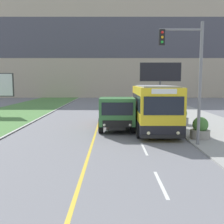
{
  "coord_description": "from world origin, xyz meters",
  "views": [
    {
      "loc": [
        1.1,
        -0.69,
        3.46
      ],
      "look_at": [
        1.1,
        16.67,
        1.4
      ],
      "focal_mm": 42.0,
      "sensor_mm": 36.0,
      "label": 1
    }
  ],
  "objects_px": {
    "planter_round_near": "(200,129)",
    "planter_round_second": "(181,117)",
    "planter_round_third": "(166,110)",
    "planter_round_far": "(157,105)",
    "traffic_light_mast": "(189,69)",
    "dump_truck": "(117,113)",
    "car_distant": "(112,104)",
    "city_bus": "(155,109)",
    "billboard_large": "(160,73)"
  },
  "relations": [
    {
      "from": "planter_round_near",
      "to": "planter_round_third",
      "type": "height_order",
      "value": "planter_round_third"
    },
    {
      "from": "city_bus",
      "to": "planter_round_far",
      "type": "relative_size",
      "value": 4.89
    },
    {
      "from": "city_bus",
      "to": "planter_round_far",
      "type": "bearing_deg",
      "value": 79.52
    },
    {
      "from": "billboard_large",
      "to": "planter_round_second",
      "type": "bearing_deg",
      "value": -95.17
    },
    {
      "from": "traffic_light_mast",
      "to": "planter_round_near",
      "type": "distance_m",
      "value": 3.95
    },
    {
      "from": "planter_round_far",
      "to": "car_distant",
      "type": "bearing_deg",
      "value": 171.12
    },
    {
      "from": "planter_round_near",
      "to": "planter_round_second",
      "type": "height_order",
      "value": "planter_round_second"
    },
    {
      "from": "traffic_light_mast",
      "to": "planter_round_third",
      "type": "bearing_deg",
      "value": 83.55
    },
    {
      "from": "car_distant",
      "to": "planter_round_second",
      "type": "height_order",
      "value": "car_distant"
    },
    {
      "from": "car_distant",
      "to": "dump_truck",
      "type": "bearing_deg",
      "value": -88.66
    },
    {
      "from": "car_distant",
      "to": "planter_round_second",
      "type": "xyz_separation_m",
      "value": [
        5.36,
        -11.04,
        -0.03
      ]
    },
    {
      "from": "city_bus",
      "to": "traffic_light_mast",
      "type": "distance_m",
      "value": 4.47
    },
    {
      "from": "city_bus",
      "to": "traffic_light_mast",
      "type": "relative_size",
      "value": 0.93
    },
    {
      "from": "city_bus",
      "to": "planter_round_third",
      "type": "xyz_separation_m",
      "value": [
        2.47,
        8.17,
        -0.94
      ]
    },
    {
      "from": "billboard_large",
      "to": "planter_round_third",
      "type": "height_order",
      "value": "billboard_large"
    },
    {
      "from": "city_bus",
      "to": "planter_round_second",
      "type": "height_order",
      "value": "city_bus"
    },
    {
      "from": "billboard_large",
      "to": "planter_round_second",
      "type": "xyz_separation_m",
      "value": [
        -1.61,
        -17.83,
        -3.93
      ]
    },
    {
      "from": "dump_truck",
      "to": "planter_round_second",
      "type": "xyz_separation_m",
      "value": [
        5.06,
        1.96,
        -0.52
      ]
    },
    {
      "from": "traffic_light_mast",
      "to": "planter_round_second",
      "type": "height_order",
      "value": "traffic_light_mast"
    },
    {
      "from": "city_bus",
      "to": "planter_round_near",
      "type": "xyz_separation_m",
      "value": [
        2.36,
        -2.04,
        -0.96
      ]
    },
    {
      "from": "car_distant",
      "to": "billboard_large",
      "type": "distance_m",
      "value": 10.49
    },
    {
      "from": "traffic_light_mast",
      "to": "planter_round_third",
      "type": "xyz_separation_m",
      "value": [
        1.32,
        11.7,
        -3.44
      ]
    },
    {
      "from": "city_bus",
      "to": "billboard_large",
      "type": "bearing_deg",
      "value": 78.79
    },
    {
      "from": "dump_truck",
      "to": "planter_round_second",
      "type": "relative_size",
      "value": 4.8
    },
    {
      "from": "city_bus",
      "to": "dump_truck",
      "type": "xyz_separation_m",
      "value": [
        -2.53,
        1.1,
        -0.41
      ]
    },
    {
      "from": "car_distant",
      "to": "billboard_large",
      "type": "height_order",
      "value": "billboard_large"
    },
    {
      "from": "planter_round_near",
      "to": "planter_round_far",
      "type": "relative_size",
      "value": 1.04
    },
    {
      "from": "billboard_large",
      "to": "dump_truck",
      "type": "bearing_deg",
      "value": -108.63
    },
    {
      "from": "planter_round_third",
      "to": "planter_round_far",
      "type": "bearing_deg",
      "value": 90.14
    },
    {
      "from": "car_distant",
      "to": "planter_round_near",
      "type": "relative_size",
      "value": 3.37
    },
    {
      "from": "car_distant",
      "to": "traffic_light_mast",
      "type": "bearing_deg",
      "value": -77.28
    },
    {
      "from": "city_bus",
      "to": "traffic_light_mast",
      "type": "xyz_separation_m",
      "value": [
        1.15,
        -3.53,
        2.49
      ]
    },
    {
      "from": "dump_truck",
      "to": "planter_round_near",
      "type": "bearing_deg",
      "value": -32.76
    },
    {
      "from": "billboard_large",
      "to": "planter_round_near",
      "type": "height_order",
      "value": "billboard_large"
    },
    {
      "from": "car_distant",
      "to": "planter_round_third",
      "type": "relative_size",
      "value": 3.26
    },
    {
      "from": "dump_truck",
      "to": "billboard_large",
      "type": "xyz_separation_m",
      "value": [
        6.67,
        19.79,
        3.4
      ]
    },
    {
      "from": "traffic_light_mast",
      "to": "planter_round_second",
      "type": "distance_m",
      "value": 7.56
    },
    {
      "from": "planter_round_near",
      "to": "planter_round_second",
      "type": "xyz_separation_m",
      "value": [
        0.17,
        5.11,
        0.02
      ]
    },
    {
      "from": "planter_round_near",
      "to": "planter_round_third",
      "type": "distance_m",
      "value": 10.22
    },
    {
      "from": "planter_round_near",
      "to": "billboard_large",
      "type": "bearing_deg",
      "value": 85.56
    },
    {
      "from": "planter_round_third",
      "to": "planter_round_far",
      "type": "height_order",
      "value": "planter_round_third"
    },
    {
      "from": "car_distant",
      "to": "planter_round_third",
      "type": "height_order",
      "value": "car_distant"
    },
    {
      "from": "dump_truck",
      "to": "traffic_light_mast",
      "type": "bearing_deg",
      "value": -51.56
    },
    {
      "from": "billboard_large",
      "to": "planter_round_third",
      "type": "xyz_separation_m",
      "value": [
        -1.67,
        -12.72,
        -3.93
      ]
    },
    {
      "from": "planter_round_far",
      "to": "dump_truck",
      "type": "bearing_deg",
      "value": -112.27
    },
    {
      "from": "city_bus",
      "to": "car_distant",
      "type": "bearing_deg",
      "value": 101.36
    },
    {
      "from": "city_bus",
      "to": "planter_round_third",
      "type": "relative_size",
      "value": 4.56
    },
    {
      "from": "dump_truck",
      "to": "car_distant",
      "type": "height_order",
      "value": "dump_truck"
    },
    {
      "from": "planter_round_third",
      "to": "planter_round_far",
      "type": "relative_size",
      "value": 1.07
    },
    {
      "from": "city_bus",
      "to": "traffic_light_mast",
      "type": "height_order",
      "value": "traffic_light_mast"
    }
  ]
}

